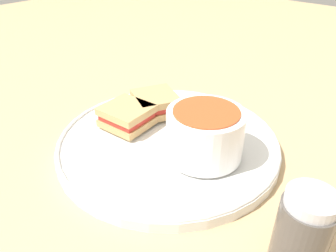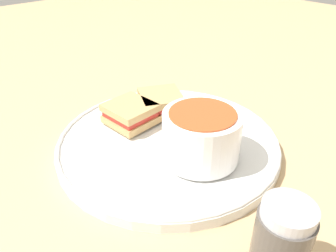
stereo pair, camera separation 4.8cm
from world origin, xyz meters
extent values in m
plane|color=tan|center=(0.00, 0.00, 0.00)|extent=(2.40, 2.40, 0.00)
cylinder|color=white|center=(0.00, 0.00, 0.01)|extent=(0.33, 0.33, 0.01)
torus|color=white|center=(0.00, 0.00, 0.02)|extent=(0.33, 0.33, 0.01)
cylinder|color=white|center=(0.00, -0.07, 0.02)|extent=(0.06, 0.06, 0.01)
cylinder|color=white|center=(0.00, -0.07, 0.05)|extent=(0.10, 0.10, 0.07)
cylinder|color=#B74C23|center=(0.00, -0.07, 0.08)|extent=(0.09, 0.09, 0.01)
cube|color=silver|center=(0.06, -0.06, 0.02)|extent=(0.05, 0.09, 0.00)
ellipsoid|color=silver|center=(0.08, 0.00, 0.02)|extent=(0.04, 0.04, 0.01)
cube|color=tan|center=(0.04, 0.07, 0.03)|extent=(0.09, 0.09, 0.01)
cube|color=#B72D23|center=(0.04, 0.07, 0.04)|extent=(0.08, 0.09, 0.01)
cube|color=tan|center=(0.04, 0.07, 0.05)|extent=(0.09, 0.09, 0.01)
cube|color=tan|center=(-0.02, 0.07, 0.03)|extent=(0.07, 0.07, 0.01)
cube|color=#B72D23|center=(-0.02, 0.07, 0.04)|extent=(0.07, 0.07, 0.01)
cube|color=tan|center=(-0.02, 0.07, 0.05)|extent=(0.07, 0.07, 0.01)
cylinder|color=#4C4742|center=(-0.07, -0.23, 0.04)|extent=(0.05, 0.05, 0.08)
cylinder|color=#B7B7BC|center=(-0.07, -0.23, 0.09)|extent=(0.05, 0.05, 0.01)
camera|label=1|loc=(-0.31, -0.27, 0.29)|focal=35.00mm
camera|label=2|loc=(-0.27, -0.30, 0.29)|focal=35.00mm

